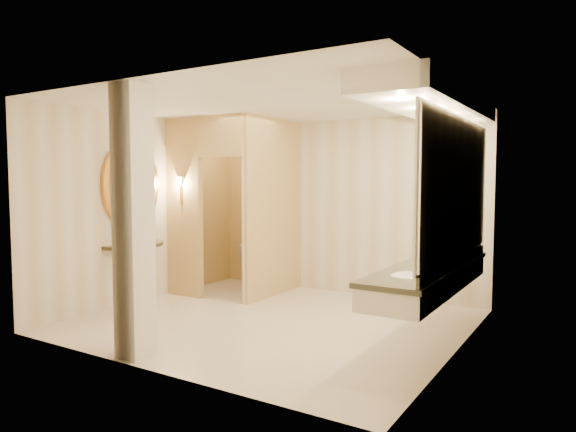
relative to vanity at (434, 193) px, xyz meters
name	(u,v)px	position (x,y,z in m)	size (l,w,h in m)	color
floor	(272,321)	(-1.98, -0.06, -1.63)	(4.50, 4.50, 0.00)	silver
ceiling	(272,104)	(-1.98, -0.06, 1.07)	(4.50, 4.50, 0.00)	silver
wall_back	(342,207)	(-1.98, 1.94, -0.28)	(4.50, 0.02, 2.70)	beige
wall_front	(151,226)	(-1.98, -2.06, -0.28)	(4.50, 0.02, 2.70)	beige
wall_left	(144,209)	(-4.23, -0.06, -0.28)	(0.02, 4.00, 2.70)	beige
wall_right	(458,222)	(0.27, -0.06, -0.28)	(0.02, 4.00, 2.70)	beige
toilet_closet	(246,205)	(-3.09, 0.91, -0.24)	(1.50, 1.55, 2.70)	#F0D17D
wall_sconce	(181,183)	(-3.90, 0.37, 0.10)	(0.14, 0.14, 0.42)	gold
vanity	(434,193)	(0.00, 0.00, 0.00)	(0.75, 2.79, 2.09)	silver
console_shelf	(131,210)	(-4.19, -0.34, -0.29)	(0.99, 0.99, 1.94)	black
pillar	(134,223)	(-2.43, -1.86, -0.28)	(0.30, 0.30, 2.70)	silver
tissue_box	(149,238)	(-4.04, -0.17, -0.70)	(0.12, 0.12, 0.12)	black
toilet	(261,264)	(-3.27, 1.57, -1.25)	(0.43, 0.75, 0.76)	white
soap_bottle_a	(422,255)	(-0.15, 0.13, -0.68)	(0.07, 0.07, 0.15)	beige
soap_bottle_b	(423,262)	(-0.03, -0.23, -0.69)	(0.10, 0.10, 0.12)	silver
soap_bottle_c	(419,254)	(-0.15, 0.01, -0.65)	(0.08, 0.08, 0.22)	#C6B28C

